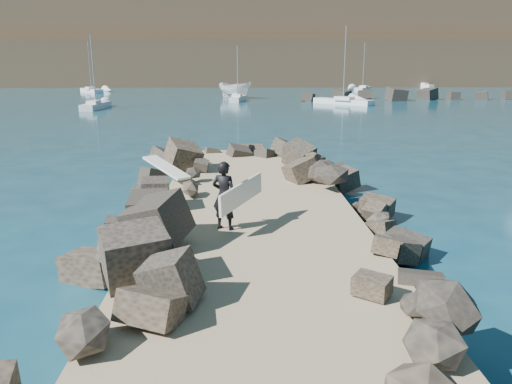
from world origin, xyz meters
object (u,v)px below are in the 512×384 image
Objects in this scene: surfboard_resting at (166,170)px; boat_imported at (235,90)px; surfer_with_board at (227,195)px; sailboat_a at (96,106)px.

surfboard_resting is 0.39× the size of boat_imported.
surfboard_resting is 6.01m from surfer_with_board.
boat_imported is at bearing 48.00° from sailboat_a.
surfer_with_board is at bearing -70.34° from sailboat_a.
boat_imported is 0.75× the size of sailboat_a.
boat_imported is 60.30m from surfer_with_board.
surfboard_resting is 54.84m from boat_imported.
boat_imported is 22.76m from sailboat_a.
boat_imported is 2.95× the size of surfer_with_board.
boat_imported is at bearing 90.27° from surfer_with_board.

